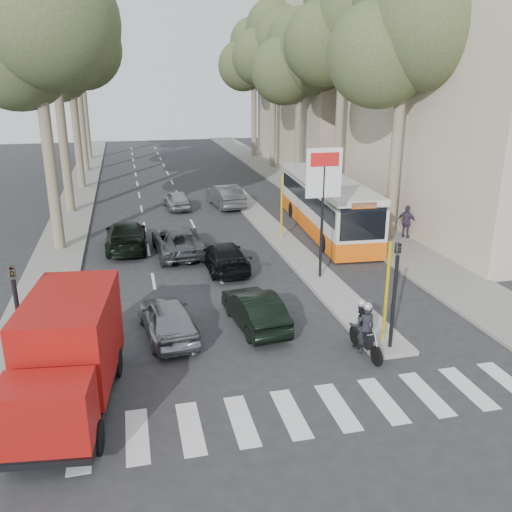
{
  "coord_description": "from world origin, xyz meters",
  "views": [
    {
      "loc": [
        -4.48,
        -15.47,
        8.33
      ],
      "look_at": [
        0.22,
        4.11,
        1.6
      ],
      "focal_mm": 38.0,
      "sensor_mm": 36.0,
      "label": 1
    }
  ],
  "objects_px": {
    "dark_hatchback": "(255,309)",
    "motorcycle": "(363,328)",
    "silver_hatchback": "(168,318)",
    "red_truck": "(68,354)",
    "city_bus": "(327,203)"
  },
  "relations": [
    {
      "from": "silver_hatchback",
      "to": "dark_hatchback",
      "type": "height_order",
      "value": "silver_hatchback"
    },
    {
      "from": "silver_hatchback",
      "to": "red_truck",
      "type": "xyz_separation_m",
      "value": [
        -2.78,
        -3.51,
        0.89
      ]
    },
    {
      "from": "dark_hatchback",
      "to": "city_bus",
      "type": "height_order",
      "value": "city_bus"
    },
    {
      "from": "dark_hatchback",
      "to": "city_bus",
      "type": "xyz_separation_m",
      "value": [
        6.7,
        10.91,
        0.95
      ]
    },
    {
      "from": "city_bus",
      "to": "motorcycle",
      "type": "xyz_separation_m",
      "value": [
        -3.81,
        -13.46,
        -0.79
      ]
    },
    {
      "from": "dark_hatchback",
      "to": "red_truck",
      "type": "xyz_separation_m",
      "value": [
        -5.78,
        -3.59,
        0.91
      ]
    },
    {
      "from": "motorcycle",
      "to": "red_truck",
      "type": "bearing_deg",
      "value": -176.17
    },
    {
      "from": "red_truck",
      "to": "city_bus",
      "type": "distance_m",
      "value": 19.13
    },
    {
      "from": "city_bus",
      "to": "motorcycle",
      "type": "height_order",
      "value": "city_bus"
    },
    {
      "from": "red_truck",
      "to": "dark_hatchback",
      "type": "bearing_deg",
      "value": 38.98
    },
    {
      "from": "red_truck",
      "to": "city_bus",
      "type": "height_order",
      "value": "city_bus"
    },
    {
      "from": "dark_hatchback",
      "to": "motorcycle",
      "type": "distance_m",
      "value": 3.85
    },
    {
      "from": "silver_hatchback",
      "to": "red_truck",
      "type": "distance_m",
      "value": 4.56
    },
    {
      "from": "silver_hatchback",
      "to": "dark_hatchback",
      "type": "xyz_separation_m",
      "value": [
        3.0,
        0.07,
        -0.02
      ]
    },
    {
      "from": "dark_hatchback",
      "to": "red_truck",
      "type": "relative_size",
      "value": 0.68
    }
  ]
}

